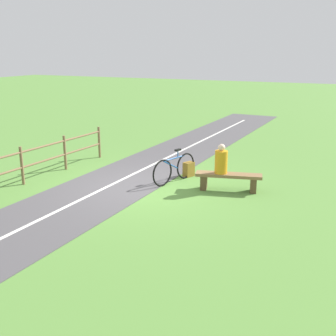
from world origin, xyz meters
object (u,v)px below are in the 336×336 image
bicycle (174,169)px  backpack (189,169)px  person_seated (221,161)px  bench (228,179)px

bicycle → backpack: bearing=-174.6°
person_seated → bench: bearing=180.0°
person_seated → bicycle: size_ratio=0.47×
person_seated → bicycle: person_seated is taller
person_seated → backpack: bearing=-47.0°
bench → backpack: size_ratio=4.14×
person_seated → bicycle: bearing=-18.4°
person_seated → backpack: person_seated is taller
bench → bicycle: 1.58m
person_seated → bicycle: (1.38, -0.10, -0.41)m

